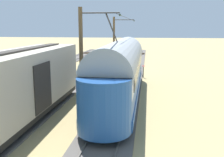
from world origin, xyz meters
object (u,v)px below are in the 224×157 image
object	(u,v)px
boxcar_adjacent	(17,85)
switch_stand	(143,71)
vintage_streetcar	(121,69)
spare_tie_stack	(4,74)
catenary_pole_mid_near	(82,53)
catenary_pole_foreground	(115,40)

from	to	relation	value
boxcar_adjacent	switch_stand	size ratio (longest dim) A/B	11.00
vintage_streetcar	spare_tie_stack	size ratio (longest dim) A/B	7.14
switch_stand	spare_tie_stack	bearing A→B (deg)	4.94
catenary_pole_mid_near	switch_stand	size ratio (longest dim) A/B	5.33
vintage_streetcar	spare_tie_stack	distance (m)	15.50
vintage_streetcar	catenary_pole_mid_near	size ratio (longest dim) A/B	2.61
spare_tie_stack	vintage_streetcar	bearing A→B (deg)	150.71
catenary_pole_mid_near	spare_tie_stack	distance (m)	14.00
catenary_pole_foreground	switch_stand	distance (m)	9.64
catenary_pole_foreground	switch_stand	bearing A→B (deg)	116.21
switch_stand	catenary_pole_foreground	bearing A→B (deg)	-63.79
catenary_pole_foreground	spare_tie_stack	size ratio (longest dim) A/B	2.74
boxcar_adjacent	spare_tie_stack	distance (m)	15.65
vintage_streetcar	spare_tie_stack	bearing A→B (deg)	-29.29
spare_tie_stack	switch_stand	bearing A→B (deg)	-175.06
boxcar_adjacent	vintage_streetcar	bearing A→B (deg)	-132.28
boxcar_adjacent	catenary_pole_foreground	world-z (taller)	catenary_pole_foreground
switch_stand	vintage_streetcar	bearing A→B (deg)	80.55
vintage_streetcar	catenary_pole_foreground	size ratio (longest dim) A/B	2.61
vintage_streetcar	catenary_pole_foreground	bearing A→B (deg)	-81.30
catenary_pole_foreground	switch_stand	world-z (taller)	catenary_pole_foreground
spare_tie_stack	catenary_pole_mid_near	bearing A→B (deg)	142.35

